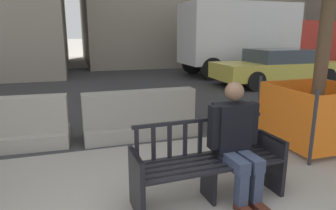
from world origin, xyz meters
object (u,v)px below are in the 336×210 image
Objects in this scene: car_taxi_near at (278,67)px; jersey_barrier_centre at (140,118)px; street_bench at (208,166)px; construction_fence at (316,113)px; delivery_truck at (253,36)px; jersey_barrier_left at (3,128)px; seated_person at (236,139)px.

jersey_barrier_centre is at bearing -146.14° from car_taxi_near.
car_taxi_near is (5.67, 6.27, 0.26)m from street_bench.
construction_fence is at bearing -121.87° from car_taxi_near.
street_bench is at bearing -125.18° from delivery_truck.
jersey_barrier_centre is at bearing -2.32° from jersey_barrier_left.
delivery_truck is at bearing 63.81° from construction_fence.
street_bench is 11.04m from delivery_truck.
construction_fence is (2.10, 1.05, -0.14)m from seated_person.
street_bench is at bearing -157.25° from construction_fence.
seated_person reaches higher than construction_fence.
street_bench is 0.37× the size of car_taxi_near.
seated_person is 8.28m from car_taxi_near.
jersey_barrier_centre is 7.16m from car_taxi_near.
jersey_barrier_centre is 9.47m from delivery_truck.
seated_person is at bearing -130.37° from car_taxi_near.
jersey_barrier_left is 0.30× the size of delivery_truck.
construction_fence is 8.93m from delivery_truck.
jersey_barrier_left is at bearing 177.68° from jersey_barrier_centre.
car_taxi_near is (3.27, 5.26, 0.11)m from construction_fence.
delivery_truck is at bearing 36.80° from jersey_barrier_left.
car_taxi_near reaches higher than construction_fence.
construction_fence is at bearing -25.52° from jersey_barrier_centre.
car_taxi_near is 2.95m from delivery_truck.
construction_fence is 0.20× the size of delivery_truck.
jersey_barrier_centre is 0.44× the size of car_taxi_near.
seated_person is at bearing -40.82° from jersey_barrier_left.
seated_person reaches higher than street_bench.
jersey_barrier_centre is at bearing 96.60° from street_bench.
car_taxi_near is (5.37, 6.31, -0.03)m from seated_person.
jersey_barrier_left is 9.05m from car_taxi_near.
car_taxi_near reaches higher than jersey_barrier_centre.
delivery_truck is (6.58, 6.68, 1.35)m from jersey_barrier_centre.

